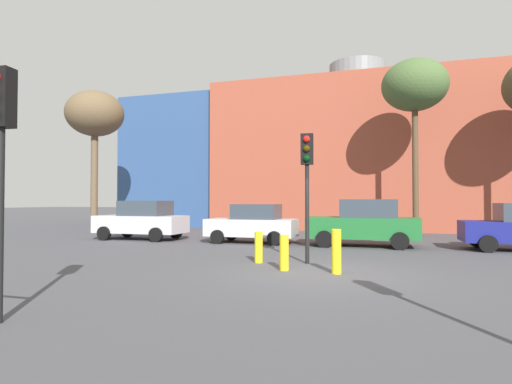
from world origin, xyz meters
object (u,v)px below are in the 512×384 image
parked_car_0 (142,220)px  bare_tree_2 (95,116)px  bollard_yellow_1 (336,251)px  parked_car_1 (253,224)px  traffic_light_island (307,168)px  parked_car_2 (364,223)px  bare_tree_1 (415,87)px  bollard_yellow_0 (284,253)px  bollard_yellow_2 (259,247)px

parked_car_0 → bare_tree_2: (-5.03, 2.90, 5.89)m
bollard_yellow_1 → parked_car_0: bearing=145.6°
parked_car_1 → traffic_light_island: size_ratio=1.03×
parked_car_2 → bollard_yellow_1: parked_car_2 is taller
bollard_yellow_1 → parked_car_2: bearing=86.5°
parked_car_0 → bare_tree_1: (12.56, 4.79, 6.65)m
parked_car_2 → bollard_yellow_0: size_ratio=4.71×
parked_car_0 → bare_tree_2: bearing=-30.0°
parked_car_0 → parked_car_1: bearing=180.0°
bollard_yellow_1 → bare_tree_1: bearing=76.7°
bollard_yellow_0 → bollard_yellow_1: bearing=-4.5°
parked_car_0 → bollard_yellow_0: size_ratio=4.58×
traffic_light_island → bollard_yellow_0: (-0.38, -1.33, -2.33)m
parked_car_0 → parked_car_1: 5.53m
bare_tree_2 → bollard_yellow_0: size_ratio=8.91×
traffic_light_island → bollard_yellow_2: traffic_light_island is taller
bollard_yellow_2 → parked_car_2: bearing=63.0°
traffic_light_island → bollard_yellow_0: size_ratio=4.09×
parked_car_0 → bollard_yellow_2: (7.43, -5.52, -0.46)m
parked_car_1 → bollard_yellow_2: 5.85m
parked_car_0 → bollard_yellow_0: bearing=141.9°
parked_car_1 → traffic_light_island: (3.32, -5.30, 1.95)m
parked_car_0 → bollard_yellow_0: parked_car_0 is taller
parked_car_2 → bollard_yellow_1: size_ratio=3.93×
parked_car_2 → bollard_yellow_0: bearing=75.0°
bare_tree_1 → bollard_yellow_2: bare_tree_1 is taller
bare_tree_1 → bare_tree_2: 17.71m
bare_tree_2 → bollard_yellow_2: bearing=-34.0°
parked_car_0 → bollard_yellow_2: bearing=143.4°
parked_car_2 → bare_tree_1: 8.50m
parked_car_2 → parked_car_0: bearing=-0.0°
bare_tree_1 → bare_tree_2: bearing=-173.9°
bollard_yellow_0 → traffic_light_island: bearing=74.1°
bollard_yellow_0 → parked_car_0: bearing=141.9°
parked_car_1 → parked_car_2: parked_car_2 is taller
parked_car_0 → bollard_yellow_2: 9.27m
bare_tree_2 → parked_car_1: bearing=-15.4°
bare_tree_1 → bollard_yellow_2: size_ratio=9.82×
parked_car_2 → traffic_light_island: traffic_light_island is taller
bare_tree_2 → bollard_yellow_1: (14.86, -9.64, -6.25)m
bare_tree_2 → bollard_yellow_1: size_ratio=7.42×
bare_tree_2 → bollard_yellow_1: bare_tree_2 is taller
parked_car_0 → traffic_light_island: 10.48m
bollard_yellow_0 → bollard_yellow_2: 1.52m
parked_car_1 → parked_car_2: 4.71m
parked_car_1 → bare_tree_2: size_ratio=0.47×
parked_car_0 → bare_tree_2: size_ratio=0.51×
parked_car_1 → bollard_yellow_0: 7.26m
bare_tree_2 → parked_car_0: bearing=-30.0°
parked_car_1 → parked_car_2: size_ratio=0.89×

